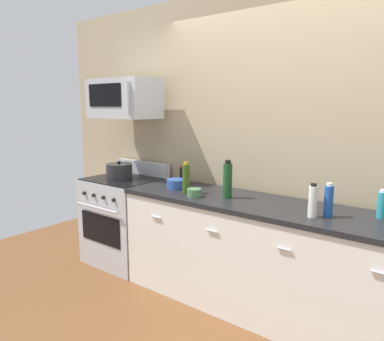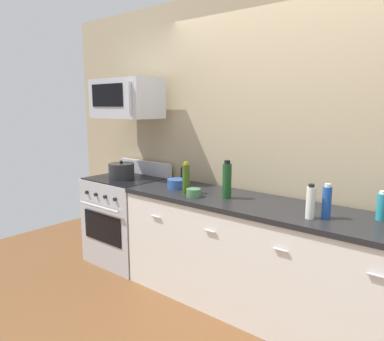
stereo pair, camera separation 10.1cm
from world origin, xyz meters
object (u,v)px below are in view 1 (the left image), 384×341
microwave (124,99)px  bottle_dish_soap (382,205)px  bowl_blue_mixing (177,184)px  bottle_vinegar_white (313,201)px  bowl_green_glaze (194,193)px  bottle_wine_green (228,180)px  range_oven (125,219)px  bottle_soy_sauce_dark (182,176)px  bottle_olive_oil (186,178)px  bottle_soda_blue (329,201)px  stockpot (119,171)px

microwave → bottle_dish_soap: bearing=2.1°
bottle_dish_soap → bowl_blue_mixing: bearing=-174.9°
bottle_vinegar_white → bowl_green_glaze: bearing=-177.8°
bottle_vinegar_white → bottle_wine_green: (-0.75, 0.10, 0.04)m
microwave → bowl_green_glaze: (1.07, -0.22, -0.79)m
range_oven → bottle_soy_sauce_dark: bottle_soy_sauce_dark is taller
range_oven → bottle_soy_sauce_dark: bearing=9.2°
bottle_dish_soap → bottle_wine_green: (-1.13, -0.17, 0.06)m
bottle_olive_oil → bottle_soda_blue: size_ratio=1.15×
bottle_soy_sauce_dark → bottle_soda_blue: bottle_soda_blue is taller
bottle_soda_blue → bowl_blue_mixing: size_ratio=1.31×
range_oven → bowl_green_glaze: 1.19m
bottle_soda_blue → bowl_green_glaze: bottle_soda_blue is taller
bottle_dish_soap → bowl_blue_mixing: size_ratio=1.08×
bottle_dish_soap → stockpot: (-2.45, -0.19, -0.01)m
microwave → bottle_olive_oil: size_ratio=2.68×
bottle_dish_soap → microwave: bearing=-177.9°
bottle_vinegar_white → stockpot: (-2.06, 0.08, -0.03)m
bottle_wine_green → microwave: bearing=176.6°
bottle_dish_soap → stockpot: bottle_dish_soap is taller
bottle_soy_sauce_dark → bowl_green_glaze: bottle_soy_sauce_dark is taller
range_oven → bottle_olive_oil: size_ratio=3.85×
bottle_soy_sauce_dark → bottle_wine_green: bottle_wine_green is taller
bottle_vinegar_white → stockpot: 2.07m
bottle_wine_green → stockpot: bearing=-179.1°
bottle_olive_oil → bottle_wine_green: bottle_wine_green is taller
bowl_blue_mixing → bottle_soy_sauce_dark: bearing=106.8°
bottle_soda_blue → bowl_blue_mixing: (-1.40, 0.04, -0.07)m
bottle_wine_green → bottle_soda_blue: bottle_wine_green is taller
range_oven → bowl_green_glaze: bearing=-9.2°
bottle_vinegar_white → bottle_dish_soap: 0.47m
bottle_dish_soap → bottle_soy_sauce_dark: bearing=-179.4°
bottle_olive_oil → bowl_green_glaze: (0.13, -0.06, -0.10)m
microwave → bottle_olive_oil: bearing=-9.5°
bowl_green_glaze → bottle_soy_sauce_dark: bearing=141.5°
bowl_blue_mixing → range_oven: bearing=178.7°
bottle_wine_green → bowl_blue_mixing: bottle_wine_green is taller
microwave → bottle_soda_blue: size_ratio=3.09×
bottle_soy_sauce_dark → bottle_wine_green: bearing=-13.7°
microwave → bowl_blue_mixing: microwave is taller
bottle_vinegar_white → bowl_blue_mixing: 1.32m
range_oven → microwave: bearing=89.7°
bottle_soy_sauce_dark → bottle_soda_blue: size_ratio=0.80×
range_oven → bottle_soda_blue: (2.15, -0.06, 0.57)m
bottle_olive_oil → bottle_vinegar_white: bearing=-1.1°
bottle_dish_soap → bottle_wine_green: bearing=-171.6°
bowl_blue_mixing → bowl_green_glaze: (0.32, -0.16, -0.01)m
bowl_green_glaze → stockpot: (-1.07, 0.12, 0.05)m
bottle_dish_soap → bottle_vinegar_white: bearing=-144.9°
bottle_olive_oil → bottle_soy_sauce_dark: 0.32m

